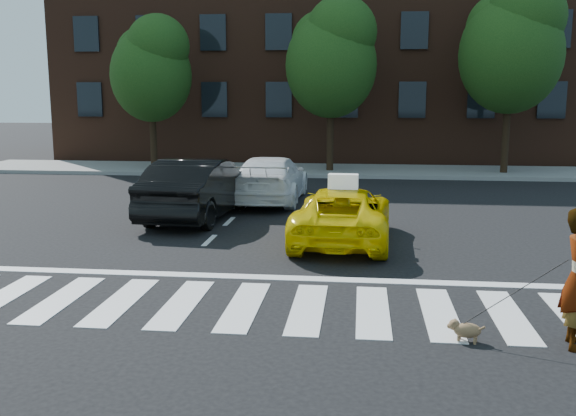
{
  "coord_description": "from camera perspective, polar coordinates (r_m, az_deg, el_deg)",
  "views": [
    {
      "loc": [
        1.77,
        -9.46,
        3.28
      ],
      "look_at": [
        0.39,
        2.65,
        1.1
      ],
      "focal_mm": 40.0,
      "sensor_mm": 36.0,
      "label": 1
    }
  ],
  "objects": [
    {
      "name": "stop_line",
      "position": [
        11.68,
        -2.51,
        -6.16
      ],
      "size": [
        12.0,
        0.3,
        0.01
      ],
      "primitive_type": "cube",
      "color": "silver",
      "rests_on": "ground"
    },
    {
      "name": "black_sedan",
      "position": [
        17.19,
        -7.98,
        1.76
      ],
      "size": [
        2.13,
        5.01,
        1.61
      ],
      "primitive_type": "imported",
      "rotation": [
        0.0,
        0.0,
        3.05
      ],
      "color": "black",
      "rests_on": "ground"
    },
    {
      "name": "crosswalk",
      "position": [
        10.17,
        -3.93,
        -8.67
      ],
      "size": [
        13.0,
        2.4,
        0.01
      ],
      "primitive_type": "cube",
      "color": "silver",
      "rests_on": "ground"
    },
    {
      "name": "taxi_sign",
      "position": [
        14.06,
        4.93,
        2.37
      ],
      "size": [
        0.66,
        0.31,
        0.32
      ],
      "primitive_type": "cube",
      "rotation": [
        0.0,
        0.0,
        3.1
      ],
      "color": "white",
      "rests_on": "taxi"
    },
    {
      "name": "taxi",
      "position": [
        14.38,
        4.91,
        -0.58
      ],
      "size": [
        2.22,
        4.5,
        1.23
      ],
      "primitive_type": "imported",
      "rotation": [
        0.0,
        0.0,
        3.1
      ],
      "color": "#E4C704",
      "rests_on": "ground"
    },
    {
      "name": "sidewalk_far",
      "position": [
        27.21,
        2.72,
        3.37
      ],
      "size": [
        30.0,
        4.0,
        0.15
      ],
      "primitive_type": "cube",
      "color": "slate",
      "rests_on": "ground"
    },
    {
      "name": "white_suv",
      "position": [
        19.62,
        -1.58,
        2.58
      ],
      "size": [
        2.01,
        4.84,
        1.4
      ],
      "primitive_type": "imported",
      "rotation": [
        0.0,
        0.0,
        3.13
      ],
      "color": "white",
      "rests_on": "ground"
    },
    {
      "name": "tree_left",
      "position": [
        27.89,
        -12.05,
        12.31
      ],
      "size": [
        3.39,
        3.38,
        6.5
      ],
      "color": "black",
      "rests_on": "ground"
    },
    {
      "name": "tree_right",
      "position": [
        27.15,
        19.31,
        13.78
      ],
      "size": [
        4.0,
        4.0,
        7.7
      ],
      "color": "black",
      "rests_on": "ground"
    },
    {
      "name": "tree_mid",
      "position": [
        26.54,
        3.92,
        13.52
      ],
      "size": [
        3.69,
        3.69,
        7.1
      ],
      "color": "black",
      "rests_on": "ground"
    },
    {
      "name": "building",
      "position": [
        34.62,
        3.66,
        14.64
      ],
      "size": [
        26.0,
        10.0,
        12.0
      ],
      "primitive_type": "cube",
      "color": "#4A281A",
      "rests_on": "ground"
    },
    {
      "name": "dog",
      "position": [
        9.05,
        15.43,
        -10.36
      ],
      "size": [
        0.5,
        0.29,
        0.29
      ],
      "rotation": [
        0.0,
        0.0,
        -0.3
      ],
      "color": "olive",
      "rests_on": "ground"
    },
    {
      "name": "ground",
      "position": [
        10.17,
        -3.93,
        -8.7
      ],
      "size": [
        120.0,
        120.0,
        0.0
      ],
      "primitive_type": "plane",
      "color": "black",
      "rests_on": "ground"
    }
  ]
}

